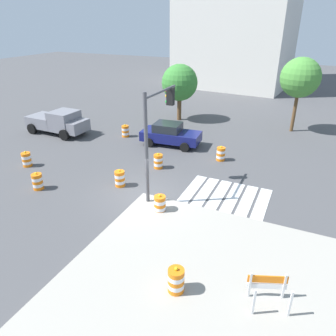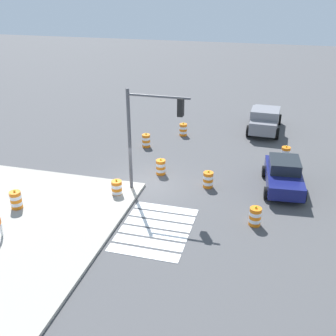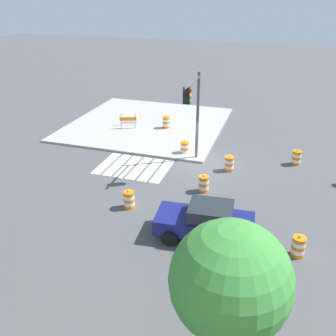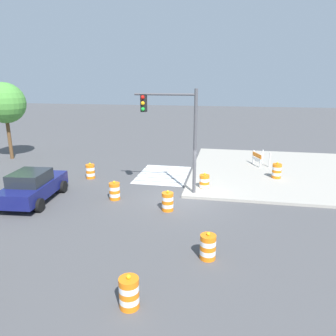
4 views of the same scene
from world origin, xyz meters
TOP-DOWN VIEW (x-y plane):
  - ground_plane at (0.00, 0.00)m, footprint 120.00×120.00m
  - crosswalk_stripes at (4.00, 1.80)m, footprint 4.35×3.20m
  - sports_car at (-1.79, 7.43)m, footprint 4.44×2.42m
  - pickup_truck at (-10.90, 5.98)m, footprint 5.21×2.47m
  - traffic_barrel_near_corner at (2.43, 6.20)m, footprint 0.56×0.56m
  - traffic_barrel_crosswalk_end at (-1.70, 0.42)m, footprint 0.56×0.56m
  - traffic_barrel_median_near at (-5.72, 7.56)m, footprint 0.56×0.56m
  - traffic_barrel_median_far at (-0.79, 3.41)m, footprint 0.56×0.56m
  - traffic_barrel_far_curb at (1.51, -1.09)m, footprint 0.56×0.56m
  - traffic_barrel_lane_center at (-5.60, -1.76)m, footprint 0.56×0.56m
  - traffic_barrel_opposite_curb at (-8.48, 0.20)m, footprint 0.56×0.56m
  - traffic_barrel_on_sidewalk at (4.20, -5.37)m, footprint 0.56×0.56m
  - traffic_light_pole at (0.59, 0.54)m, footprint 0.47×3.29m

SIDE VIEW (x-z plane):
  - ground_plane at x=0.00m, z-range 0.00..0.00m
  - crosswalk_stripes at x=4.00m, z-range 0.00..0.02m
  - traffic_barrel_near_corner at x=2.43m, z-range -0.06..0.96m
  - traffic_barrel_crosswalk_end at x=-1.70m, z-range -0.06..0.96m
  - traffic_barrel_median_near at x=-5.72m, z-range -0.06..0.96m
  - traffic_barrel_median_far at x=-0.79m, z-range -0.06..0.96m
  - traffic_barrel_far_curb at x=1.51m, z-range -0.06..0.96m
  - traffic_barrel_lane_center at x=-5.60m, z-range -0.06..0.96m
  - traffic_barrel_opposite_curb at x=-8.48m, z-range -0.06..0.96m
  - traffic_barrel_on_sidewalk at x=4.20m, z-range 0.09..1.11m
  - sports_car at x=-1.79m, z-range 0.00..1.63m
  - pickup_truck at x=-10.90m, z-range 0.01..1.93m
  - traffic_light_pole at x=0.59m, z-range 1.16..6.66m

